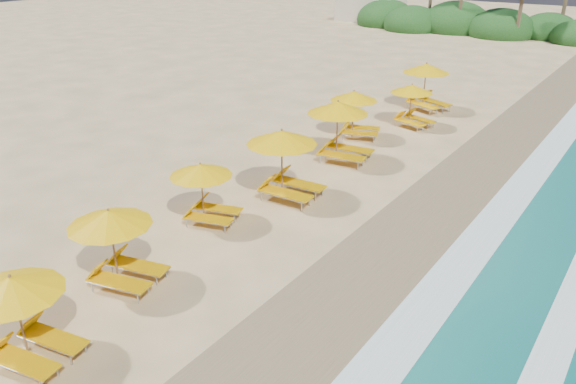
% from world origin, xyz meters
% --- Properties ---
extents(ground, '(160.00, 160.00, 0.00)m').
position_xyz_m(ground, '(0.00, 0.00, 0.00)').
color(ground, '#DAB580').
rests_on(ground, ground).
extents(wet_sand, '(4.00, 160.00, 0.01)m').
position_xyz_m(wet_sand, '(4.00, 0.00, 0.01)').
color(wet_sand, '#887451').
rests_on(wet_sand, ground).
extents(surf_foam, '(4.00, 160.00, 0.01)m').
position_xyz_m(surf_foam, '(6.70, 0.00, 0.03)').
color(surf_foam, white).
rests_on(surf_foam, ground).
extents(station_2, '(2.63, 2.51, 2.18)m').
position_xyz_m(station_2, '(-0.93, -8.52, 1.22)').
color(station_2, olive).
rests_on(station_2, ground).
extents(station_3, '(2.78, 2.69, 2.25)m').
position_xyz_m(station_3, '(-1.71, -5.37, 1.26)').
color(station_3, olive).
rests_on(station_3, ground).
extents(station_4, '(2.65, 2.58, 2.09)m').
position_xyz_m(station_4, '(-2.33, -1.31, 1.17)').
color(station_4, olive).
rests_on(station_4, ground).
extents(station_5, '(2.91, 2.72, 2.59)m').
position_xyz_m(station_5, '(-1.32, 1.78, 1.45)').
color(station_5, olive).
rests_on(station_5, ground).
extents(station_6, '(3.06, 2.90, 2.61)m').
position_xyz_m(station_6, '(-1.62, 6.18, 1.46)').
color(station_6, olive).
rests_on(station_6, ground).
extents(station_7, '(2.93, 2.88, 2.28)m').
position_xyz_m(station_7, '(-2.60, 9.28, 1.28)').
color(station_7, olive).
rests_on(station_7, ground).
extents(station_8, '(2.68, 2.60, 2.15)m').
position_xyz_m(station_8, '(-1.13, 12.43, 1.21)').
color(station_8, olive).
rests_on(station_8, ground).
extents(station_9, '(3.33, 3.28, 2.58)m').
position_xyz_m(station_9, '(-1.76, 15.74, 1.45)').
color(station_9, olive).
rests_on(station_9, ground).
extents(treeline, '(25.80, 8.80, 9.74)m').
position_xyz_m(treeline, '(-9.94, 45.51, 1.00)').
color(treeline, '#163D14').
rests_on(treeline, ground).
extents(beach_building, '(7.00, 5.00, 2.80)m').
position_xyz_m(beach_building, '(-22.00, 48.00, 1.40)').
color(beach_building, beige).
rests_on(beach_building, ground).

